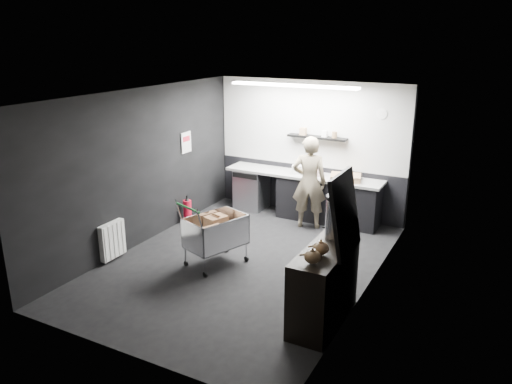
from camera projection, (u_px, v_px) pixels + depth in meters
The scene contains 22 objects.
floor at pixel (244, 263), 8.10m from camera, with size 5.50×5.50×0.00m, color black.
ceiling at pixel (242, 95), 7.28m from camera, with size 5.50×5.50×0.00m, color silver.
wall_back at pixel (310, 148), 10.01m from camera, with size 5.50×5.50×0.00m, color black.
wall_front at pixel (119, 248), 5.37m from camera, with size 5.50×5.50×0.00m, color black.
wall_left at pixel (142, 168), 8.58m from camera, with size 5.50×5.50×0.00m, color black.
wall_right at pixel (371, 202), 6.80m from camera, with size 5.50×5.50×0.00m, color black.
kitchen_wall_panel at pixel (310, 124), 9.84m from camera, with size 3.95×0.02×1.70m, color silver.
dado_panel at pixel (308, 189), 10.25m from camera, with size 3.95×0.02×1.00m, color black.
floating_shelf at pixel (317, 137), 9.73m from camera, with size 1.20×0.22×0.04m, color black.
wall_clock at pixel (382, 114), 9.12m from camera, with size 0.20×0.20×0.03m, color white.
poster at pixel (186, 142), 9.60m from camera, with size 0.02×0.30×0.40m, color silver.
poster_red_band at pixel (186, 139), 9.58m from camera, with size 0.01×0.22×0.10m, color red.
radiator at pixel (112, 240), 8.09m from camera, with size 0.10×0.50×0.60m, color white.
ceiling_strip at pixel (293, 86), 8.85m from camera, with size 2.40×0.20×0.04m, color white.
prep_counter at pixel (308, 196), 9.94m from camera, with size 3.20×0.61×0.90m.
person at pixel (309, 182), 9.35m from camera, with size 0.65×0.42×1.77m, color #C0B698.
shopping_cart at pixel (216, 234), 7.91m from camera, with size 0.91×1.19×1.09m.
sideboard at pixel (326, 276), 6.31m from camera, with size 0.57×1.32×1.98m.
fire_extinguisher at pixel (187, 210), 9.74m from camera, with size 0.16×0.16×0.53m.
cardboard_box at pixel (346, 178), 9.41m from camera, with size 0.56×0.42×0.11m, color #A67F58.
pink_tub at pixel (315, 171), 9.72m from camera, with size 0.20×0.20×0.20m, color beige.
white_container at pixel (297, 170), 9.84m from camera, with size 0.19×0.15×0.17m, color white.
Camera 1 is at (3.61, -6.43, 3.55)m, focal length 35.00 mm.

